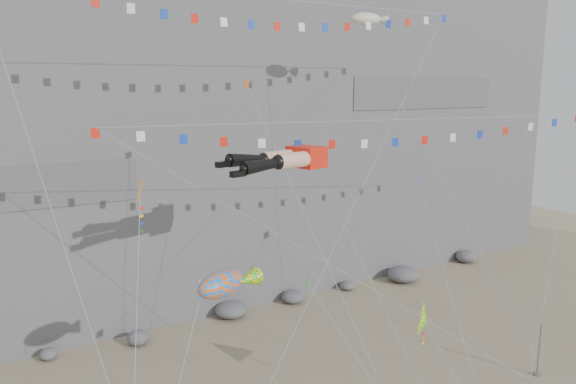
# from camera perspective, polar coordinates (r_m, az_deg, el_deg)

# --- Properties ---
(cliff) EXTENTS (80.00, 28.00, 50.00)m
(cliff) POSITION_cam_1_polar(r_m,az_deg,el_deg) (57.91, -13.04, 16.71)
(cliff) COLOR slate
(cliff) RESTS_ON ground
(talus_boulders) EXTENTS (60.00, 3.00, 1.20)m
(talus_boulders) POSITION_cam_1_polar(r_m,az_deg,el_deg) (47.23, -5.82, -11.86)
(talus_boulders) COLOR slate
(talus_boulders) RESTS_ON ground
(anchor_pole_right) EXTENTS (0.12, 0.12, 3.67)m
(anchor_pole_right) POSITION_cam_1_polar(r_m,az_deg,el_deg) (41.30, 24.16, -14.34)
(anchor_pole_right) COLOR gray
(anchor_pole_right) RESTS_ON ground
(legs_kite) EXTENTS (7.31, 14.02, 19.30)m
(legs_kite) POSITION_cam_1_polar(r_m,az_deg,el_deg) (32.34, -0.49, 3.29)
(legs_kite) COLOR red
(legs_kite) RESTS_ON ground
(flag_banner_lower) EXTENTS (34.33, 10.25, 19.40)m
(flag_banner_lower) POSITION_cam_1_polar(r_m,az_deg,el_deg) (36.61, 9.41, 7.19)
(flag_banner_lower) COLOR red
(flag_banner_lower) RESTS_ON ground
(harlequin_kite) EXTENTS (4.34, 8.28, 16.09)m
(harlequin_kite) POSITION_cam_1_polar(r_m,az_deg,el_deg) (26.41, -14.78, 0.01)
(harlequin_kite) COLOR red
(harlequin_kite) RESTS_ON ground
(fish_windsock) EXTENTS (9.00, 7.27, 12.68)m
(fish_windsock) POSITION_cam_1_polar(r_m,az_deg,el_deg) (28.67, -6.82, -9.32)
(fish_windsock) COLOR #FF580D
(fish_windsock) RESTS_ON ground
(delta_kite) EXTENTS (2.09, 6.19, 8.20)m
(delta_kite) POSITION_cam_1_polar(r_m,az_deg,el_deg) (32.25, 13.72, -12.55)
(delta_kite) COLOR yellow
(delta_kite) RESTS_ON ground
(blimp_windsock) EXTENTS (8.00, 13.16, 27.03)m
(blimp_windsock) POSITION_cam_1_polar(r_m,az_deg,el_deg) (42.57, 7.98, 16.91)
(blimp_windsock) COLOR beige
(blimp_windsock) RESTS_ON ground
(small_kite_a) EXTENTS (3.42, 13.01, 22.63)m
(small_kite_a) POSITION_cam_1_polar(r_m,az_deg,el_deg) (33.23, -3.73, 9.78)
(small_kite_a) COLOR orange
(small_kite_a) RESTS_ON ground
(small_kite_b) EXTENTS (6.03, 12.43, 17.69)m
(small_kite_b) POSITION_cam_1_polar(r_m,az_deg,el_deg) (39.51, 13.26, 0.50)
(small_kite_b) COLOR purple
(small_kite_b) RESTS_ON ground
(small_kite_c) EXTENTS (3.71, 7.74, 11.62)m
(small_kite_c) POSITION_cam_1_polar(r_m,az_deg,el_deg) (29.32, 2.12, -9.28)
(small_kite_c) COLOR #1BA519
(small_kite_c) RESTS_ON ground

